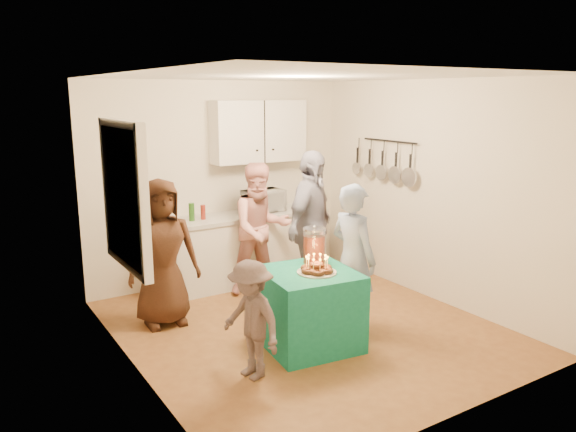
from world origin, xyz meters
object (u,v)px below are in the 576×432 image
counter (246,249)px  man_birthday (353,259)px  punch_jar (314,246)px  party_table (309,309)px  woman_back_left (162,253)px  microwave (264,201)px  woman_back_right (311,227)px  child_near_left (251,320)px  woman_back_center (261,229)px

counter → man_birthday: size_ratio=1.41×
punch_jar → counter: bearing=83.7°
counter → party_table: counter is taller
counter → punch_jar: bearing=-96.3°
man_birthday → woman_back_left: woman_back_left is taller
microwave → party_table: bearing=-112.6°
man_birthday → woman_back_right: woman_back_right is taller
party_table → child_near_left: child_near_left is taller
party_table → child_near_left: 0.83m
counter → child_near_left: bearing=-117.2°
man_birthday → child_near_left: (-1.36, -0.31, -0.25)m
woman_back_center → punch_jar: bearing=-88.2°
man_birthday → woman_back_left: bearing=45.7°
counter → woman_back_right: size_ratio=1.22×
counter → man_birthday: bearing=-85.1°
microwave → punch_jar: (-0.48, -1.85, -0.12)m
man_birthday → woman_back_left: size_ratio=0.99×
woman_back_right → child_near_left: woman_back_right is taller
microwave → woman_back_center: woman_back_center is taller
microwave → woman_back_right: woman_back_right is taller
microwave → child_near_left: size_ratio=0.48×
woman_back_left → woman_back_right: woman_back_right is taller
counter → woman_back_left: size_ratio=1.39×
microwave → woman_back_right: bearing=-92.5°
party_table → woman_back_right: bearing=54.6°
microwave → man_birthday: (-0.10, -2.01, -0.27)m
microwave → punch_jar: microwave is taller
punch_jar → child_near_left: (-0.98, -0.46, -0.40)m
party_table → man_birthday: (0.58, 0.05, 0.40)m
woman_back_center → child_near_left: 2.18m
child_near_left → punch_jar: bearing=105.2°
party_table → punch_jar: bearing=45.5°
party_table → punch_jar: punch_jar is taller
counter → woman_back_center: size_ratio=1.35×
child_near_left → woman_back_center: bearing=137.9°
man_birthday → child_near_left: bearing=96.0°
microwave → woman_back_center: bearing=-127.5°
counter → microwave: microwave is taller
counter → woman_back_left: 1.66m
microwave → child_near_left: (-1.47, -2.31, -0.52)m
party_table → woman_back_center: bearing=76.7°
counter → man_birthday: 2.05m
counter → child_near_left: (-1.19, -2.31, 0.10)m
woman_back_right → counter: bearing=73.8°
counter → man_birthday: man_birthday is taller
woman_back_left → child_near_left: bearing=-76.6°
woman_back_center → child_near_left: woman_back_center is taller
child_near_left → woman_back_left: bearing=178.4°
man_birthday → woman_back_right: 0.97m
punch_jar → man_birthday: size_ratio=0.22×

